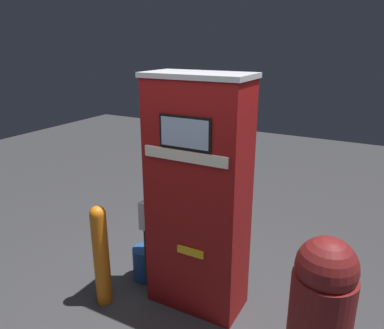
# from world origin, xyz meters

# --- Properties ---
(ground_plane) EXTENTS (14.00, 14.00, 0.00)m
(ground_plane) POSITION_xyz_m (0.00, 0.00, 0.00)
(ground_plane) COLOR #38383A
(gas_pump) EXTENTS (0.92, 0.46, 2.05)m
(gas_pump) POSITION_xyz_m (-0.00, 0.21, 1.03)
(gas_pump) COLOR maroon
(gas_pump) RESTS_ON ground_plane
(safety_bollard) EXTENTS (0.14, 0.14, 0.96)m
(safety_bollard) POSITION_xyz_m (-0.74, -0.21, 0.50)
(safety_bollard) COLOR orange
(safety_bollard) RESTS_ON ground_plane
(trash_bin) EXTENTS (0.46, 0.46, 1.01)m
(trash_bin) POSITION_xyz_m (1.09, 0.04, 0.51)
(trash_bin) COLOR maroon
(trash_bin) RESTS_ON ground_plane
(squeegee_bucket) EXTENTS (0.26, 0.26, 0.74)m
(squeegee_bucket) POSITION_xyz_m (-0.62, 0.27, 0.17)
(squeegee_bucket) COLOR #1E478C
(squeegee_bucket) RESTS_ON ground_plane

